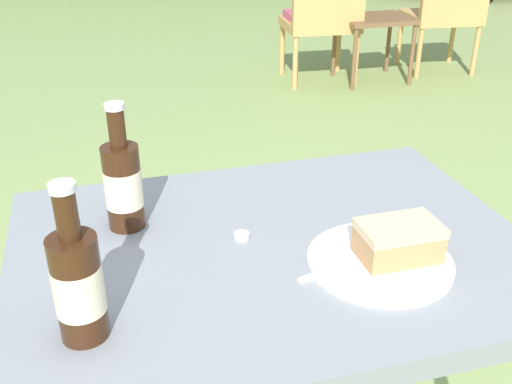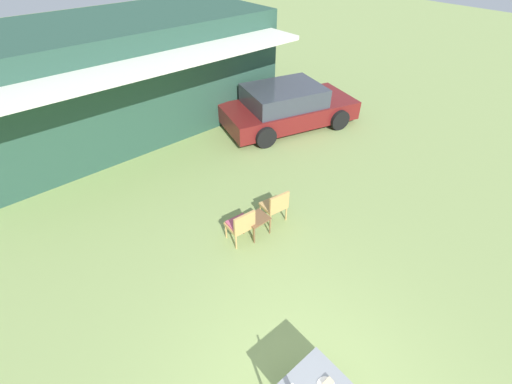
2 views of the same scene
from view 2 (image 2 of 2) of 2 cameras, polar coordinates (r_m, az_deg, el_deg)
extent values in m
cube|color=#284C3D|center=(11.58, -22.20, 17.32)|extent=(9.23, 4.04, 3.14)
cube|color=silver|center=(8.93, -17.10, 19.53)|extent=(8.77, 1.20, 0.12)
cube|color=maroon|center=(11.30, 5.48, 13.25)|extent=(4.54, 2.91, 0.56)
cube|color=#383D47|center=(10.97, 4.67, 15.70)|extent=(2.68, 2.27, 0.55)
cylinder|color=black|center=(12.73, 8.51, 15.34)|extent=(0.67, 0.36, 0.64)
cylinder|color=black|center=(11.33, 13.73, 11.60)|extent=(0.67, 0.36, 0.64)
cylinder|color=black|center=(11.61, -2.72, 13.35)|extent=(0.67, 0.36, 0.64)
cylinder|color=black|center=(10.05, 1.63, 9.11)|extent=(0.67, 0.36, 0.64)
cylinder|color=tan|center=(7.36, -2.16, -5.14)|extent=(0.04, 0.04, 0.36)
cylinder|color=tan|center=(7.20, -5.02, -6.52)|extent=(0.04, 0.04, 0.36)
cylinder|color=tan|center=(7.13, -0.42, -6.88)|extent=(0.04, 0.04, 0.36)
cylinder|color=tan|center=(6.97, -3.34, -8.35)|extent=(0.04, 0.04, 0.36)
cube|color=tan|center=(7.01, -2.78, -5.49)|extent=(0.52, 0.48, 0.06)
cube|color=tan|center=(6.74, -1.92, -5.07)|extent=(0.49, 0.09, 0.39)
cube|color=#CC5670|center=(6.97, -2.80, -5.17)|extent=(0.47, 0.41, 0.05)
cylinder|color=tan|center=(7.82, 3.34, -2.04)|extent=(0.04, 0.04, 0.36)
cylinder|color=tan|center=(7.63, 0.72, -3.21)|extent=(0.04, 0.04, 0.36)
cylinder|color=tan|center=(7.60, 5.05, -3.61)|extent=(0.04, 0.04, 0.36)
cylinder|color=tan|center=(7.40, 2.40, -4.86)|extent=(0.04, 0.04, 0.36)
cube|color=tan|center=(7.47, 2.93, -2.21)|extent=(0.54, 0.50, 0.06)
cube|color=tan|center=(7.21, 3.90, -1.71)|extent=(0.49, 0.11, 0.39)
cube|color=brown|center=(7.08, 0.12, -4.45)|extent=(0.48, 0.40, 0.03)
cylinder|color=brown|center=(7.04, -0.29, -7.31)|extent=(0.03, 0.03, 0.42)
cylinder|color=brown|center=(7.25, 2.33, -5.71)|extent=(0.03, 0.03, 0.42)
cylinder|color=brown|center=(7.24, -2.10, -5.77)|extent=(0.03, 0.03, 0.42)
cylinder|color=brown|center=(7.43, 0.50, -4.27)|extent=(0.03, 0.03, 0.42)
cylinder|color=gray|center=(5.49, 9.55, -26.40)|extent=(0.04, 0.04, 0.68)
cube|color=tan|center=(4.96, 11.91, -28.78)|extent=(0.13, 0.08, 0.05)
cube|color=#DBBC89|center=(4.93, 11.96, -28.65)|extent=(0.13, 0.08, 0.01)
cylinder|color=silver|center=(4.69, 6.10, -29.28)|extent=(0.03, 0.03, 0.01)
camera|label=1|loc=(4.26, 17.39, -36.05)|focal=42.00mm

